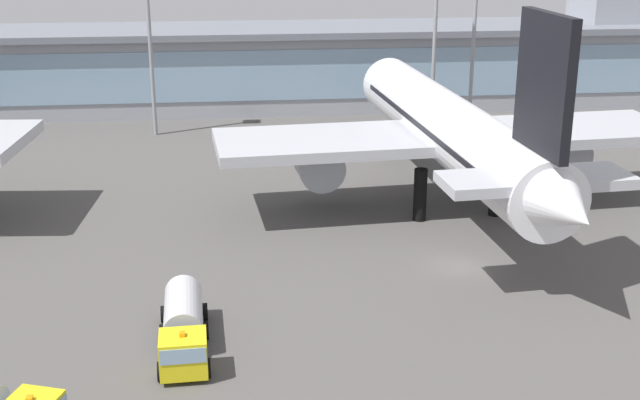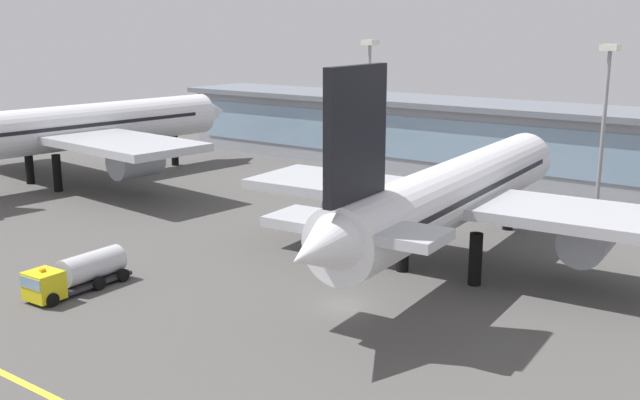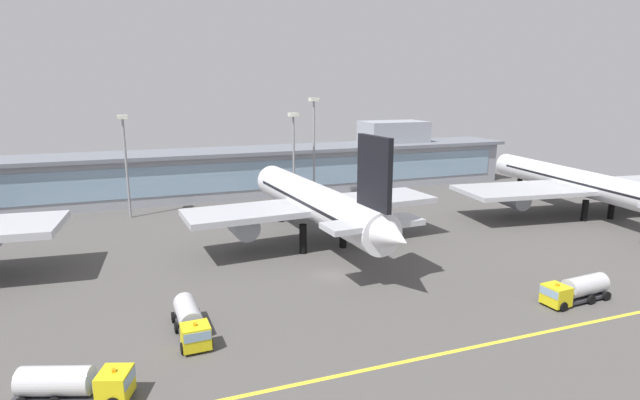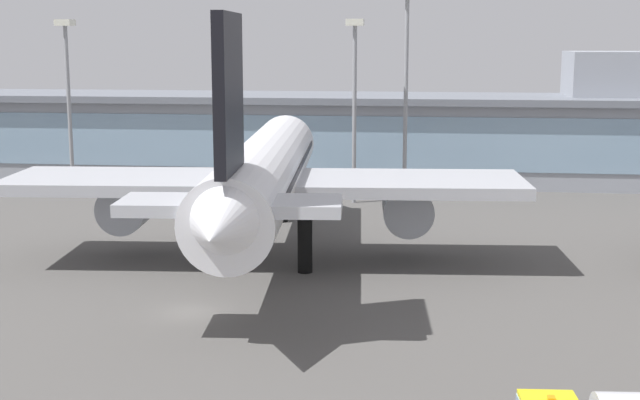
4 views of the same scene
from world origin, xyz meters
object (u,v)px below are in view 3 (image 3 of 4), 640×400
Objects in this scene: airliner_far_right at (587,185)px; apron_light_mast_west at (294,144)px; service_truck_far at (77,383)px; airliner_near_right at (315,203)px; baggage_tug_near at (191,322)px; fuel_tanker_truck at (575,290)px; apron_light_mast_centre at (314,134)px; apron_light_mast_east at (125,149)px.

airliner_far_right is 57.04m from apron_light_mast_west.
apron_light_mast_west is (35.99, 57.32, 11.42)m from service_truck_far.
apron_light_mast_west reaches higher than airliner_near_right.
airliner_near_right is 32.35m from baggage_tug_near.
apron_light_mast_west is (4.77, 26.13, 6.13)m from airliner_near_right.
fuel_tanker_truck is 61.47m from apron_light_mast_centre.
airliner_far_right reaches higher than fuel_tanker_truck.
apron_light_mast_east reaches higher than baggage_tug_near.
airliner_near_right is 39.56m from apron_light_mast_east.
airliner_near_right is at bearing 95.90° from airliner_far_right.
apron_light_mast_centre is 1.15× the size of apron_light_mast_east.
apron_light_mast_centre reaches higher than airliner_far_right.
airliner_near_right is 5.35× the size of fuel_tanker_truck.
airliner_far_right is 54.05m from apron_light_mast_centre.
apron_light_mast_centre is (10.01, 28.60, 7.76)m from airliner_near_right.
airliner_far_right is at bearing -33.11° from apron_light_mast_centre.
fuel_tanker_truck is at bearing -74.42° from apron_light_mast_west.
apron_light_mast_east reaches higher than fuel_tanker_truck.
airliner_near_right reaches higher than airliner_far_right.
service_truck_far is 68.64m from apron_light_mast_west.
apron_light_mast_centre is at bearing 146.35° from baggage_tug_near.
fuel_tanker_truck is (-34.14, -29.99, -4.45)m from airliner_far_right.
airliner_near_right reaches higher than fuel_tanker_truck.
apron_light_mast_east is (-81.80, 28.69, 7.01)m from airliner_far_right.
baggage_tug_near is at bearing 113.17° from airliner_far_right.
fuel_tanker_truck is at bearing 137.77° from airliner_far_right.
airliner_near_right is 44.44m from service_truck_far.
fuel_tanker_truck is (20.57, -30.54, -5.28)m from airliner_near_right.
airliner_near_right reaches higher than service_truck_far.
service_truck_far is at bearing -93.97° from apron_light_mast_east.
apron_light_mast_west is at bearing -78.65° from fuel_tanker_truck.
airliner_far_right is at bearing -19.33° from apron_light_mast_east.
apron_light_mast_west is at bearing 149.61° from baggage_tug_near.
apron_light_mast_centre reaches higher than baggage_tug_near.
apron_light_mast_east is (-37.11, -0.45, -1.59)m from apron_light_mast_centre.
apron_light_mast_centre is (31.66, 52.06, 13.05)m from baggage_tug_near.
airliner_near_right is at bearing 64.29° from service_truck_far.
airliner_far_right reaches higher than service_truck_far.
apron_light_mast_west is at bearing 68.36° from airliner_far_right.
baggage_tug_near is at bearing -83.97° from apron_light_mast_east.
apron_light_mast_east is at bearing 176.39° from apron_light_mast_west.
apron_light_mast_east is at bearing 77.14° from airliner_far_right.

